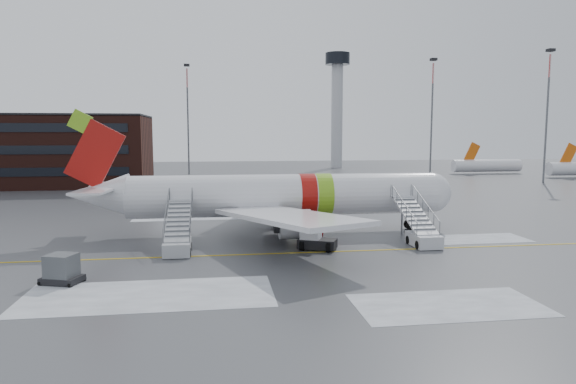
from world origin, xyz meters
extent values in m
plane|color=#494C4F|center=(0.00, 0.00, 0.00)|extent=(260.00, 260.00, 0.00)
cylinder|color=silver|center=(4.09, 7.13, 3.50)|extent=(28.00, 3.80, 3.80)
sphere|color=silver|center=(18.09, 7.13, 3.50)|extent=(3.80, 3.80, 3.80)
cube|color=black|center=(19.14, 7.13, 4.00)|extent=(1.09, 1.60, 0.97)
cone|color=silver|center=(-12.31, 7.13, 3.75)|extent=(5.20, 3.72, 3.72)
cube|color=#A1100C|center=(-12.41, 7.13, 7.30)|extent=(5.27, 0.30, 6.09)
cube|color=#7CBC1E|center=(-13.51, 7.13, 10.10)|extent=(2.16, 0.26, 2.16)
cube|color=silver|center=(-12.11, 9.73, 4.40)|extent=(3.07, 4.85, 0.18)
cube|color=silver|center=(-12.11, 4.53, 4.40)|extent=(3.07, 4.85, 0.18)
cube|color=silver|center=(3.09, 15.63, 2.90)|extent=(10.72, 15.97, 1.13)
cube|color=silver|center=(3.09, -1.37, 2.90)|extent=(10.72, 15.97, 1.13)
cylinder|color=silver|center=(4.59, 12.33, 1.55)|extent=(3.40, 2.10, 2.10)
cylinder|color=silver|center=(4.59, 1.93, 1.55)|extent=(3.40, 2.10, 2.10)
cylinder|color=#595B60|center=(16.09, 7.13, 0.90)|extent=(0.20, 0.20, 1.80)
cylinder|color=black|center=(16.09, 7.13, 0.45)|extent=(0.90, 0.56, 0.90)
cylinder|color=black|center=(3.59, 9.53, 0.45)|extent=(0.90, 0.56, 0.90)
cylinder|color=black|center=(3.59, 4.73, 0.45)|extent=(0.90, 0.56, 0.90)
cube|color=silver|center=(14.45, -0.17, 0.55)|extent=(2.00, 3.20, 1.00)
cube|color=silver|center=(14.45, 1.93, 2.23)|extent=(1.90, 5.87, 2.52)
cube|color=silver|center=(14.45, 5.23, 3.40)|extent=(1.90, 1.40, 0.15)
cylinder|color=#595B60|center=(14.45, 4.83, 1.70)|extent=(0.16, 0.16, 3.40)
cylinder|color=black|center=(13.55, -1.17, 0.35)|extent=(0.25, 0.70, 0.70)
cylinder|color=black|center=(15.35, 0.83, 0.35)|extent=(0.25, 0.70, 0.70)
cube|color=#A2A5A9|center=(-5.10, -0.17, 0.55)|extent=(2.00, 3.20, 1.00)
cube|color=#A2A5A9|center=(-5.10, 1.93, 2.23)|extent=(1.90, 5.87, 2.52)
cube|color=#A2A5A9|center=(-5.10, 5.23, 3.40)|extent=(1.90, 1.40, 0.15)
cylinder|color=#595B60|center=(-5.10, 4.83, 1.70)|extent=(0.16, 0.16, 3.40)
cylinder|color=black|center=(-6.00, -1.17, 0.35)|extent=(0.25, 0.70, 0.70)
cylinder|color=black|center=(-4.20, 0.83, 0.35)|extent=(0.25, 0.70, 0.70)
cube|color=black|center=(5.69, -0.02, 0.47)|extent=(3.33, 2.64, 0.74)
cube|color=white|center=(5.21, 0.20, 1.21)|extent=(1.95, 1.95, 0.95)
cube|color=black|center=(5.21, 0.20, 1.58)|extent=(1.71, 1.76, 0.16)
cylinder|color=black|center=(4.43, -0.26, 0.37)|extent=(0.59, 0.80, 0.74)
cylinder|color=black|center=(6.35, -1.12, 0.37)|extent=(0.59, 0.80, 0.74)
cylinder|color=black|center=(5.04, 1.08, 0.37)|extent=(0.59, 0.80, 0.74)
cylinder|color=black|center=(6.95, 0.22, 0.37)|extent=(0.59, 0.80, 0.74)
cube|color=black|center=(-11.53, -6.86, 0.25)|extent=(2.61, 2.24, 0.35)
cube|color=#525559|center=(-11.53, -6.86, 1.05)|extent=(2.01, 1.95, 1.51)
cylinder|color=black|center=(-12.54, -7.56, 0.15)|extent=(0.27, 0.34, 0.30)
cylinder|color=black|center=(-10.53, -6.16, 0.15)|extent=(0.27, 0.34, 0.30)
cylinder|color=#B2B5BA|center=(30.00, 95.00, 14.00)|extent=(3.00, 3.00, 28.00)
cylinder|color=black|center=(30.00, 95.00, 28.50)|extent=(6.40, 6.40, 3.00)
cylinder|color=#595B60|center=(42.00, 62.00, 9.60)|extent=(0.36, 0.36, 19.20)
cylinder|color=#CC7272|center=(42.00, 62.00, 21.12)|extent=(0.32, 0.32, 4.32)
cube|color=black|center=(42.00, 62.00, 24.00)|extent=(1.20, 1.20, 0.50)
cylinder|color=#595B60|center=(-8.00, 78.00, 9.60)|extent=(0.36, 0.36, 19.20)
cylinder|color=#CC7272|center=(-8.00, 78.00, 21.12)|extent=(0.32, 0.32, 4.32)
cube|color=black|center=(-8.00, 78.00, 24.00)|extent=(1.20, 1.20, 0.50)
cylinder|color=#595B60|center=(58.00, 48.00, 9.60)|extent=(0.36, 0.36, 19.20)
cylinder|color=#CC7272|center=(58.00, 48.00, 21.12)|extent=(0.32, 0.32, 4.32)
cube|color=black|center=(58.00, 48.00, 24.00)|extent=(1.20, 1.20, 0.50)
camera|label=1|loc=(-2.19, -38.94, 9.09)|focal=32.00mm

